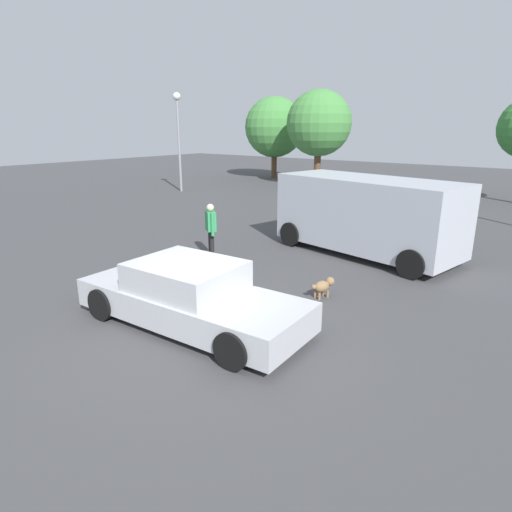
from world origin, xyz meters
The scene contains 8 objects.
ground_plane centered at (0.00, 0.00, 0.00)m, with size 80.00×80.00×0.00m, color #424244.
sedan_foreground centered at (-0.33, -0.03, 0.57)m, with size 4.70×2.06×1.23m.
dog centered at (1.00, 2.74, 0.27)m, with size 0.36×0.62×0.43m.
van_white centered at (0.27, 6.54, 1.21)m, with size 5.66×3.13×2.24m.
pedestrian centered at (-3.10, 3.48, 0.92)m, with size 0.49×0.42×1.56m.
light_post_mid centered at (-13.81, 12.21, 3.80)m, with size 0.44×0.44×5.48m.
tree_back_center centered at (-8.77, 19.29, 3.84)m, with size 4.04×4.04×5.87m.
tree_back_right centered at (-13.51, 21.21, 3.61)m, with size 4.26×4.26×5.75m.
Camera 1 is at (5.32, -5.27, 3.65)m, focal length 30.35 mm.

